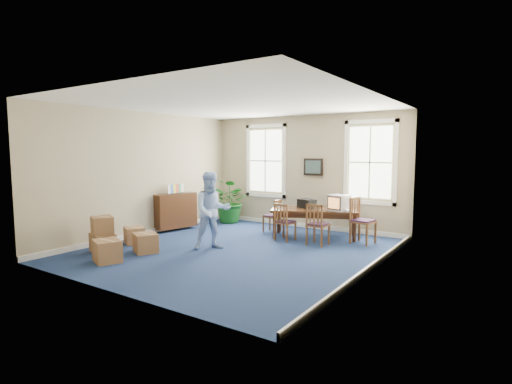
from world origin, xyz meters
The scene contains 25 objects.
floor centered at (0.00, 0.00, 0.00)m, with size 6.50×6.50×0.00m, color navy.
ceiling centered at (0.00, 0.00, 3.20)m, with size 6.50×6.50×0.00m, color white.
wall_back centered at (0.00, 3.25, 1.60)m, with size 6.50×6.50×0.00m, color tan.
wall_front centered at (0.00, -3.25, 1.60)m, with size 6.50×6.50×0.00m, color tan.
wall_left centered at (-3.00, 0.00, 1.60)m, with size 6.50×6.50×0.00m, color tan.
wall_right centered at (3.00, 0.00, 1.60)m, with size 6.50×6.50×0.00m, color tan.
baseboard_back centered at (0.00, 3.22, 0.06)m, with size 6.00×0.04×0.12m, color white.
baseboard_left centered at (-2.97, 0.00, 0.06)m, with size 0.04×6.50×0.12m, color white.
baseboard_right centered at (2.97, 0.00, 0.06)m, with size 0.04×6.50×0.12m, color white.
window_left centered at (-1.30, 3.23, 1.90)m, with size 1.40×0.12×2.20m, color white, non-canonical shape.
window_right centered at (1.90, 3.23, 1.90)m, with size 1.40×0.12×2.20m, color white, non-canonical shape.
wall_picture centered at (0.30, 3.20, 1.75)m, with size 0.58×0.06×0.48m, color black, non-canonical shape.
conference_table centered at (0.85, 2.15, 0.37)m, with size 2.14×0.97×0.73m, color #422312, non-canonical shape.
crt_tv centered at (1.49, 2.20, 0.93)m, with size 0.43×0.47×0.39m, color #B7B7BC, non-canonical shape.
game_console centered at (1.78, 2.15, 0.76)m, with size 0.16×0.20×0.05m, color white.
equipment_bag centered at (0.61, 2.20, 0.84)m, with size 0.45×0.29×0.23m, color black.
chair_near_left centered at (0.42, 1.42, 0.46)m, with size 0.42×0.42×0.93m, color brown, non-canonical shape.
chair_near_right centered at (1.29, 1.42, 0.49)m, with size 0.44×0.44×0.99m, color brown, non-canonical shape.
chair_end_left centered at (-0.41, 2.15, 0.44)m, with size 0.40×0.40×0.88m, color brown, non-canonical shape.
chair_end_right centered at (2.12, 2.15, 0.55)m, with size 0.49×0.49×1.10m, color brown, non-canonical shape.
man centered at (-0.52, -0.24, 0.87)m, with size 0.85×0.65×1.73m, color #9FC1FA.
credenza centered at (-2.75, 0.86, 0.48)m, with size 0.35×1.21×0.95m, color #422312.
brochure_rack centered at (-2.73, 0.86, 1.09)m, with size 0.11×0.62×0.28m, color #99999E, non-canonical shape.
potted_plant centered at (-2.19, 2.66, 0.67)m, with size 1.21×1.05×1.34m, color #124D16.
cardboard_boxes centered at (-2.10, -1.69, 0.41)m, with size 1.44×1.44×0.83m, color #936640, non-canonical shape.
Camera 1 is at (5.18, -7.02, 2.18)m, focal length 28.00 mm.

